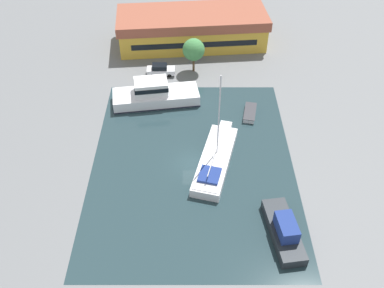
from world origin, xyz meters
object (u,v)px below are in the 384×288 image
object	(u,v)px
quay_tree_near_building	(193,50)
parked_car	(160,70)
small_dinghy	(249,113)
warehouse_building	(191,28)
cabin_boat	(284,230)
sailboat_moored	(215,159)
motor_cruiser	(154,94)

from	to	relation	value
quay_tree_near_building	parked_car	distance (m)	6.02
quay_tree_near_building	small_dinghy	world-z (taller)	quay_tree_near_building
warehouse_building	cabin_boat	xyz separation A→B (m)	(9.50, -40.75, -1.83)
warehouse_building	quay_tree_near_building	world-z (taller)	quay_tree_near_building
parked_car	sailboat_moored	world-z (taller)	sailboat_moored
motor_cruiser	cabin_boat	size ratio (longest dim) A/B	1.54
parked_car	cabin_boat	world-z (taller)	cabin_boat
parked_car	sailboat_moored	size ratio (longest dim) A/B	0.33
sailboat_moored	cabin_boat	distance (m)	12.63
parked_car	motor_cruiser	bearing A→B (deg)	-3.92
parked_car	small_dinghy	distance (m)	16.54
quay_tree_near_building	cabin_boat	xyz separation A→B (m)	(9.26, -31.69, -2.83)
quay_tree_near_building	motor_cruiser	xyz separation A→B (m)	(-5.60, -8.33, -2.44)
warehouse_building	motor_cruiser	world-z (taller)	warehouse_building
motor_cruiser	cabin_boat	xyz separation A→B (m)	(14.86, -23.36, -0.39)
quay_tree_near_building	sailboat_moored	size ratio (longest dim) A/B	0.41
sailboat_moored	cabin_boat	xyz separation A→B (m)	(6.63, -10.74, 0.26)
quay_tree_near_building	parked_car	bearing A→B (deg)	-168.05
warehouse_building	small_dinghy	bearing A→B (deg)	-73.71
parked_car	sailboat_moored	bearing A→B (deg)	20.96
small_dinghy	quay_tree_near_building	bearing A→B (deg)	-44.64
motor_cruiser	warehouse_building	bearing A→B (deg)	-25.64
parked_car	small_dinghy	size ratio (longest dim) A/B	1.01
cabin_boat	warehouse_building	bearing A→B (deg)	95.18
quay_tree_near_building	cabin_boat	world-z (taller)	quay_tree_near_building
sailboat_moored	motor_cruiser	distance (m)	15.08
sailboat_moored	warehouse_building	bearing A→B (deg)	109.89
warehouse_building	quay_tree_near_building	size ratio (longest dim) A/B	4.70
warehouse_building	parked_car	bearing A→B (deg)	-121.16
warehouse_building	quay_tree_near_building	xyz separation A→B (m)	(0.25, -9.06, 1.00)
sailboat_moored	motor_cruiser	size ratio (longest dim) A/B	1.04
quay_tree_near_building	sailboat_moored	bearing A→B (deg)	-82.86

